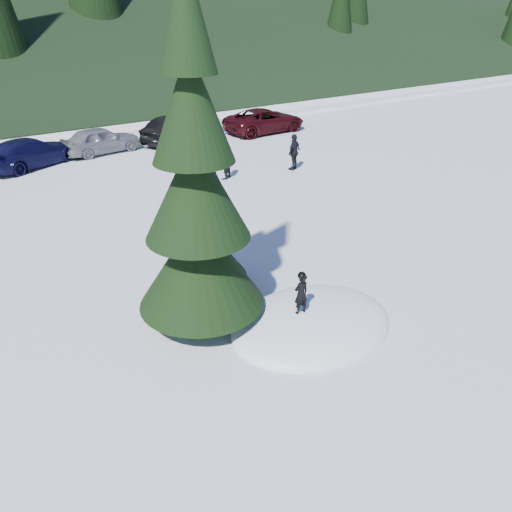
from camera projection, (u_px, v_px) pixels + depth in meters
ground at (312, 325)px, 12.95m from camera, size 200.00×200.00×0.00m
snow_mound at (312, 325)px, 12.95m from camera, size 4.48×3.52×0.96m
spruce_tall at (197, 202)px, 11.64m from camera, size 3.20×3.20×8.60m
spruce_short at (206, 221)px, 13.73m from camera, size 2.20×2.20×5.37m
child_skier at (301, 294)px, 12.36m from camera, size 0.42×0.29×1.09m
adult_0 at (224, 162)px, 23.48m from camera, size 0.99×0.92×1.62m
adult_1 at (294, 152)px, 24.75m from camera, size 1.14×0.82×1.79m
car_3 at (31, 152)px, 25.34m from camera, size 5.40×3.95×1.45m
car_4 at (101, 140)px, 27.61m from camera, size 4.49×2.27×1.47m
car_5 at (176, 130)px, 29.72m from camera, size 4.93×3.44×1.54m
car_6 at (265, 120)px, 32.19m from camera, size 5.49×2.63×1.51m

